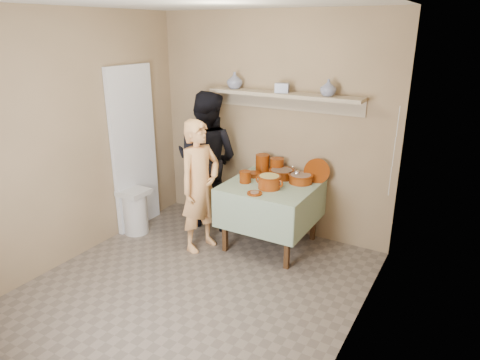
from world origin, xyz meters
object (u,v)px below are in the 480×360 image
Objects in this scene: person_cook at (200,186)px; trash_bin at (135,211)px; person_helper at (207,160)px; cazuela_rice at (269,181)px; serving_table at (271,194)px.

person_cook reaches higher than trash_bin.
person_helper reaches higher than cazuela_rice.
person_cook is 4.53× the size of cazuela_rice.
person_helper is at bearing 170.80° from serving_table.
person_cook is 1.54× the size of serving_table.
serving_table reaches higher than trash_bin.
cazuela_rice reaches higher than trash_bin.
serving_table is (0.66, 0.44, -0.10)m from person_cook.
person_helper reaches higher than trash_bin.
person_helper is at bearing 48.70° from trash_bin.
cazuela_rice is at bearing -54.72° from person_cook.
person_cook is at bearing 111.19° from person_helper.
serving_table is (0.97, -0.16, -0.21)m from person_helper.
serving_table is 2.95× the size of cazuela_rice.
serving_table is at bearing 105.40° from cazuela_rice.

